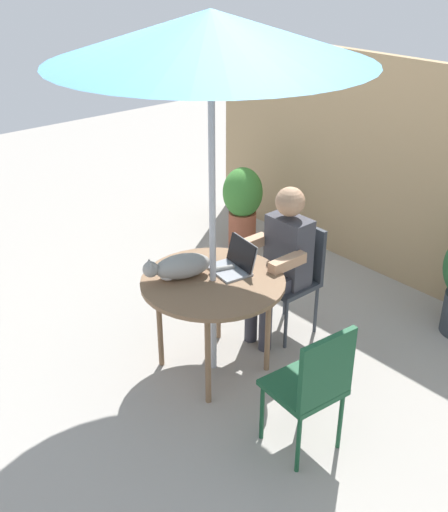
{
  "coord_description": "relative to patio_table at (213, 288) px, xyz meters",
  "views": [
    {
      "loc": [
        2.88,
        -2.36,
        2.83
      ],
      "look_at": [
        0.0,
        0.1,
        0.89
      ],
      "focal_mm": 43.5,
      "sensor_mm": 36.0,
      "label": 1
    }
  ],
  "objects": [
    {
      "name": "fence_back",
      "position": [
        0.0,
        2.16,
        0.31
      ],
      "size": [
        4.67,
        0.08,
        1.98
      ],
      "primitive_type": "cube",
      "color": "tan",
      "rests_on": "ground"
    },
    {
      "name": "person_seated",
      "position": [
        -0.0,
        0.67,
        0.02
      ],
      "size": [
        0.48,
        0.48,
        1.24
      ],
      "color": "#3F3F47",
      "rests_on": "ground"
    },
    {
      "name": "potted_plant_by_chair",
      "position": [
        -1.36,
        1.5,
        -0.19
      ],
      "size": [
        0.4,
        0.4,
        0.85
      ],
      "color": "#9E5138",
      "rests_on": "ground"
    },
    {
      "name": "chair_empty",
      "position": [
        1.03,
        -0.09,
        -0.15
      ],
      "size": [
        0.43,
        0.43,
        0.9
      ],
      "color": "#194C2D",
      "rests_on": "ground"
    },
    {
      "name": "laptop",
      "position": [
        -0.01,
        0.22,
        0.13
      ],
      "size": [
        0.33,
        0.29,
        0.21
      ],
      "color": "gray",
      "rests_on": "patio_table"
    },
    {
      "name": "cat",
      "position": [
        -0.17,
        -0.16,
        0.15
      ],
      "size": [
        0.32,
        0.62,
        0.17
      ],
      "color": "gray",
      "rests_on": "patio_table"
    },
    {
      "name": "patio_umbrella",
      "position": [
        0.0,
        0.0,
        1.66
      ],
      "size": [
        1.96,
        1.96,
        2.49
      ],
      "color": "#B7B7BC",
      "rests_on": "ground"
    },
    {
      "name": "patio_table",
      "position": [
        0.0,
        0.0,
        0.0
      ],
      "size": [
        1.0,
        1.0,
        0.74
      ],
      "color": "brown",
      "rests_on": "ground"
    },
    {
      "name": "chair_occupied",
      "position": [
        0.0,
        0.83,
        -0.15
      ],
      "size": [
        0.4,
        0.4,
        0.9
      ],
      "color": "#33383F",
      "rests_on": "ground"
    },
    {
      "name": "ground_plane",
      "position": [
        0.0,
        0.0,
        -0.68
      ],
      "size": [
        14.0,
        14.0,
        0.0
      ],
      "primitive_type": "plane",
      "color": "gray"
    }
  ]
}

